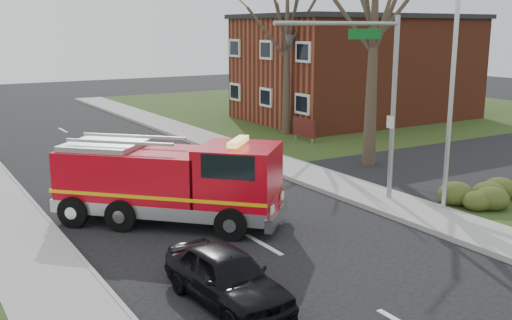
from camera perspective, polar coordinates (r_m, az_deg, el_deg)
ground at (r=18.11m, az=0.71°, el=-8.07°), size 120.00×120.00×0.00m
sidewalk_right at (r=21.84m, az=14.68°, el=-4.66°), size 2.40×80.00×0.15m
sidewalk_left at (r=15.92m, az=-18.96°, el=-11.47°), size 2.40×80.00×0.15m
brick_building at (r=42.88m, az=9.62°, el=8.70°), size 15.40×10.40×7.25m
health_center_sign at (r=33.65m, az=4.59°, el=3.07°), size 0.12×2.00×1.40m
hedge_corner at (r=23.16m, az=21.37°, el=-2.84°), size 2.80×2.00×0.90m
bare_tree_near at (r=27.54m, az=11.28°, el=14.45°), size 6.00×6.00×12.00m
bare_tree_far at (r=35.53m, az=3.00°, el=12.67°), size 5.25×5.25×10.50m
traffic_signal_mast at (r=21.37m, az=10.60°, el=7.84°), size 5.29×0.18×6.80m
streetlight_pole at (r=21.36m, az=18.08°, el=7.02°), size 1.48×0.16×8.40m
fire_engine at (r=19.94m, az=-8.04°, el=-2.25°), size 6.89×6.88×2.93m
parked_car_maroon at (r=14.26m, az=-2.80°, el=-11.02°), size 1.83×4.05×1.35m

